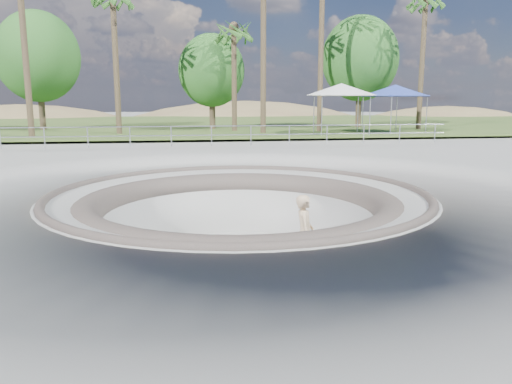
# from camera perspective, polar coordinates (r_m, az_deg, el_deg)

# --- Properties ---
(ground) EXTENTS (180.00, 180.00, 0.00)m
(ground) POSITION_cam_1_polar(r_m,az_deg,el_deg) (13.52, -1.94, -0.17)
(ground) COLOR gray
(ground) RESTS_ON ground
(skate_bowl) EXTENTS (14.00, 14.00, 4.10)m
(skate_bowl) POSITION_cam_1_polar(r_m,az_deg,el_deg) (13.98, -1.90, -7.56)
(skate_bowl) COLOR gray
(skate_bowl) RESTS_ON ground
(grass_strip) EXTENTS (180.00, 36.00, 0.12)m
(grass_strip) POSITION_cam_1_polar(r_m,az_deg,el_deg) (47.28, -6.75, 7.78)
(grass_strip) COLOR #3B5622
(grass_strip) RESTS_ON ground
(distant_hills) EXTENTS (103.20, 45.00, 28.60)m
(distant_hills) POSITION_cam_1_polar(r_m,az_deg,el_deg) (71.21, -4.20, 2.92)
(distant_hills) COLOR brown
(distant_hills) RESTS_ON ground
(safety_railing) EXTENTS (25.00, 0.06, 1.03)m
(safety_railing) POSITION_cam_1_polar(r_m,az_deg,el_deg) (25.31, -5.11, 6.43)
(safety_railing) COLOR #979A9F
(safety_railing) RESTS_ON ground
(skateboard) EXTENTS (0.86, 0.25, 0.09)m
(skateboard) POSITION_cam_1_polar(r_m,az_deg,el_deg) (13.01, 5.47, -9.01)
(skateboard) COLOR brown
(skateboard) RESTS_ON ground
(skater) EXTENTS (0.59, 0.79, 1.99)m
(skater) POSITION_cam_1_polar(r_m,az_deg,el_deg) (12.71, 5.55, -4.71)
(skater) COLOR tan
(skater) RESTS_ON skateboard
(canopy_white) EXTENTS (6.29, 6.29, 3.19)m
(canopy_white) POSITION_cam_1_polar(r_m,az_deg,el_deg) (32.82, 9.74, 11.46)
(canopy_white) COLOR #979A9F
(canopy_white) RESTS_ON ground
(canopy_blue) EXTENTS (6.00, 6.00, 3.16)m
(canopy_blue) POSITION_cam_1_polar(r_m,az_deg,el_deg) (35.20, 15.61, 11.10)
(canopy_blue) COLOR #979A9F
(canopy_blue) RESTS_ON ground
(palm_d) EXTENTS (2.60, 2.60, 7.96)m
(palm_d) POSITION_cam_1_polar(r_m,az_deg,el_deg) (35.81, -2.55, 17.66)
(palm_d) COLOR brown
(palm_d) RESTS_ON ground
(palm_f) EXTENTS (2.60, 2.60, 10.41)m
(palm_f) POSITION_cam_1_polar(r_m,az_deg,el_deg) (39.75, 18.82, 19.76)
(palm_f) COLOR brown
(palm_f) RESTS_ON ground
(bushy_tree_left) EXTENTS (5.92, 5.38, 8.54)m
(bushy_tree_left) POSITION_cam_1_polar(r_m,az_deg,el_deg) (40.15, -23.67, 13.98)
(bushy_tree_left) COLOR brown
(bushy_tree_left) RESTS_ON ground
(bushy_tree_mid) EXTENTS (4.90, 4.45, 7.07)m
(bushy_tree_mid) POSITION_cam_1_polar(r_m,az_deg,el_deg) (38.08, -5.09, 13.65)
(bushy_tree_mid) COLOR brown
(bushy_tree_mid) RESTS_ON ground
(bushy_tree_right) EXTENTS (6.04, 5.49, 8.71)m
(bushy_tree_right) POSITION_cam_1_polar(r_m,az_deg,el_deg) (41.18, 11.84, 14.68)
(bushy_tree_right) COLOR brown
(bushy_tree_right) RESTS_ON ground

